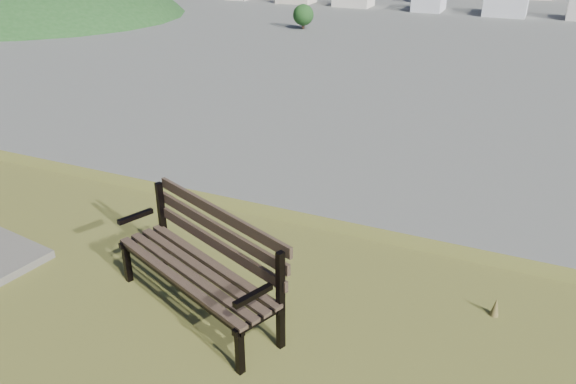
% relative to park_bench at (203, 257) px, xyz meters
% --- Properties ---
extents(park_bench, '(1.85, 1.20, 0.93)m').
position_rel_park_bench_xyz_m(park_bench, '(0.00, 0.00, 0.00)').
color(park_bench, '#402E25').
rests_on(park_bench, hilltop_mesa).
extents(green_wooded_hill, '(147.05, 117.64, 73.53)m').
position_rel_park_bench_xyz_m(green_wooded_hill, '(-165.27, 137.90, -25.42)').
color(green_wooded_hill, '#173A16').
rests_on(green_wooded_hill, ground).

